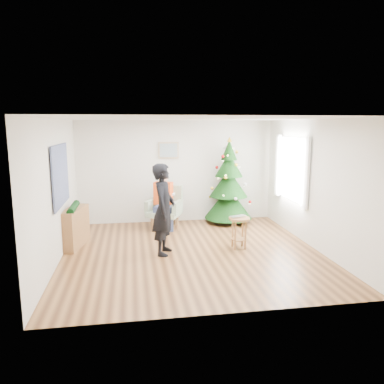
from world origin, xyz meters
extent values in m
plane|color=brown|center=(0.00, 0.00, 0.00)|extent=(5.00, 5.00, 0.00)
plane|color=white|center=(0.00, 0.00, 2.60)|extent=(5.00, 5.00, 0.00)
plane|color=silver|center=(0.00, 2.50, 1.30)|extent=(5.00, 0.00, 5.00)
plane|color=silver|center=(0.00, -2.50, 1.30)|extent=(5.00, 0.00, 5.00)
plane|color=silver|center=(-2.50, 0.00, 1.30)|extent=(0.00, 5.00, 5.00)
plane|color=silver|center=(2.50, 0.00, 1.30)|extent=(0.00, 5.00, 5.00)
cube|color=white|center=(2.47, 1.00, 1.50)|extent=(0.04, 1.30, 1.40)
cube|color=white|center=(2.44, 0.25, 1.50)|extent=(0.05, 0.25, 1.50)
cube|color=white|center=(2.44, 1.75, 1.50)|extent=(0.05, 0.25, 1.50)
cylinder|color=#3F2816|center=(1.30, 2.15, 0.14)|extent=(0.09, 0.09, 0.28)
cone|color=black|center=(1.30, 2.15, 0.51)|extent=(1.21, 1.21, 0.79)
cone|color=black|center=(1.30, 2.15, 1.03)|extent=(0.97, 0.97, 0.70)
cone|color=black|center=(1.30, 2.15, 1.49)|extent=(0.71, 0.71, 0.61)
cone|color=black|center=(1.30, 2.15, 1.87)|extent=(0.41, 0.41, 0.51)
cone|color=gold|center=(1.30, 2.15, 2.13)|extent=(0.13, 0.13, 0.13)
cylinder|color=brown|center=(0.99, 0.09, 0.62)|extent=(0.43, 0.43, 0.04)
cylinder|color=brown|center=(0.99, 0.09, 0.19)|extent=(0.32, 0.32, 0.02)
imported|color=silver|center=(0.99, 0.09, 0.65)|extent=(0.41, 0.34, 0.03)
cube|color=gray|center=(-0.39, 1.82, 0.38)|extent=(0.95, 0.92, 0.12)
cube|color=gray|center=(-0.26, 2.11, 0.72)|extent=(0.72, 0.42, 0.60)
cube|color=gray|center=(-0.70, 1.97, 0.54)|extent=(0.33, 0.57, 0.30)
cube|color=gray|center=(-0.07, 1.68, 0.54)|extent=(0.33, 0.57, 0.30)
cube|color=navy|center=(-0.39, 1.74, 0.51)|extent=(0.56, 0.57, 0.14)
cube|color=#D34413|center=(-0.39, 1.97, 0.84)|extent=(0.49, 0.39, 0.55)
sphere|color=tan|center=(-0.39, 1.95, 1.22)|extent=(0.23, 0.23, 0.23)
imported|color=black|center=(-0.55, 0.01, 0.89)|extent=(0.59, 0.74, 1.77)
cube|color=white|center=(-0.36, -0.02, 1.18)|extent=(0.07, 0.13, 0.04)
cube|color=brown|center=(-2.33, 0.75, 0.40)|extent=(0.51, 1.04, 0.80)
cylinder|color=black|center=(-2.33, 0.75, 0.82)|extent=(0.14, 0.90, 0.14)
cube|color=black|center=(-2.46, 0.30, 1.55)|extent=(0.03, 1.50, 1.15)
cube|color=tan|center=(-0.20, 2.47, 1.85)|extent=(0.52, 0.03, 0.42)
cube|color=gray|center=(-0.20, 2.45, 1.85)|extent=(0.44, 0.02, 0.34)
camera|label=1|loc=(-1.14, -6.99, 2.49)|focal=35.00mm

